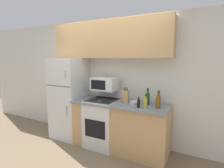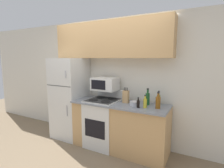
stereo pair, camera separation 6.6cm
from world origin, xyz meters
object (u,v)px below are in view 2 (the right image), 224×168
object	(u,v)px
refrigerator	(70,98)
bottle_soy_sauce	(138,104)
knife_block	(126,97)
bottle_wine_green	(148,98)
bottle_cooking_spray	(145,103)
bottle_olive_oil	(159,100)
bottle_whiskey	(158,102)
stove	(103,122)
microwave	(105,84)
bowl	(134,103)

from	to	relation	value
refrigerator	bottle_soy_sauce	bearing A→B (deg)	-5.78
refrigerator	knife_block	size ratio (longest dim) A/B	6.03
bottle_soy_sauce	bottle_wine_green	size ratio (longest dim) A/B	0.60
refrigerator	bottle_cooking_spray	distance (m)	1.76
refrigerator	knife_block	xyz separation A→B (m)	(1.33, 0.04, 0.16)
refrigerator	bottle_olive_oil	size ratio (longest dim) A/B	6.72
knife_block	bottle_whiskey	size ratio (longest dim) A/B	1.03
stove	knife_block	distance (m)	0.71
refrigerator	microwave	size ratio (longest dim) A/B	3.52
bottle_whiskey	bottle_wine_green	size ratio (longest dim) A/B	0.93
bottle_whiskey	bottle_olive_oil	bearing A→B (deg)	101.06
knife_block	bowl	distance (m)	0.25
bottle_whiskey	bottle_soy_sauce	world-z (taller)	bottle_whiskey
bowl	bottle_cooking_spray	world-z (taller)	bottle_cooking_spray
bowl	bottle_whiskey	xyz separation A→B (m)	(0.41, 0.00, 0.07)
knife_block	bowl	world-z (taller)	knife_block
refrigerator	bottle_whiskey	xyz separation A→B (m)	(1.96, -0.06, 0.15)
bottle_olive_oil	bottle_cooking_spray	distance (m)	0.32
bottle_wine_green	bottle_cooking_spray	world-z (taller)	bottle_wine_green
bottle_soy_sauce	bottle_whiskey	bearing A→B (deg)	19.65
refrigerator	knife_block	world-z (taller)	refrigerator
bottle_wine_green	bowl	bearing A→B (deg)	-143.17
knife_block	bottle_soy_sauce	size ratio (longest dim) A/B	1.61
bowl	bottle_olive_oil	xyz separation A→B (m)	(0.37, 0.22, 0.06)
bottle_cooking_spray	stove	bearing A→B (deg)	174.35
bottle_olive_oil	microwave	bearing A→B (deg)	-176.83
bottle_olive_oil	bottle_soy_sauce	bearing A→B (deg)	-129.08
refrigerator	stove	world-z (taller)	refrigerator
bottle_whiskey	bottle_soy_sauce	distance (m)	0.33
microwave	knife_block	xyz separation A→B (m)	(0.49, -0.06, -0.20)
bottle_cooking_spray	bowl	bearing A→B (deg)	165.19
refrigerator	bottle_soy_sauce	world-z (taller)	refrigerator
bottle_whiskey	microwave	bearing A→B (deg)	172.01
stove	microwave	distance (m)	0.76
stove	knife_block	world-z (taller)	knife_block
bottle_whiskey	knife_block	bearing A→B (deg)	170.83
stove	bowl	xyz separation A→B (m)	(0.66, -0.03, 0.47)
bottle_whiskey	bottle_wine_green	bearing A→B (deg)	147.08
bottle_wine_green	refrigerator	bearing A→B (deg)	-177.21
refrigerator	bottle_cooking_spray	size ratio (longest dim) A/B	7.94
refrigerator	bottle_whiskey	distance (m)	1.96
bottle_wine_green	bottle_cooking_spray	bearing A→B (deg)	-84.94
stove	bottle_olive_oil	distance (m)	1.18
bottle_soy_sauce	bottle_olive_oil	world-z (taller)	bottle_olive_oil
microwave	bottle_cooking_spray	size ratio (longest dim) A/B	2.26
bowl	bottle_whiskey	bearing A→B (deg)	0.15
bottle_olive_oil	bottle_wine_green	bearing A→B (deg)	-158.00
stove	bottle_soy_sauce	distance (m)	0.93
bowl	bottle_soy_sauce	xyz separation A→B (m)	(0.11, -0.11, 0.03)
microwave	bottle_olive_oil	bearing A→B (deg)	3.17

